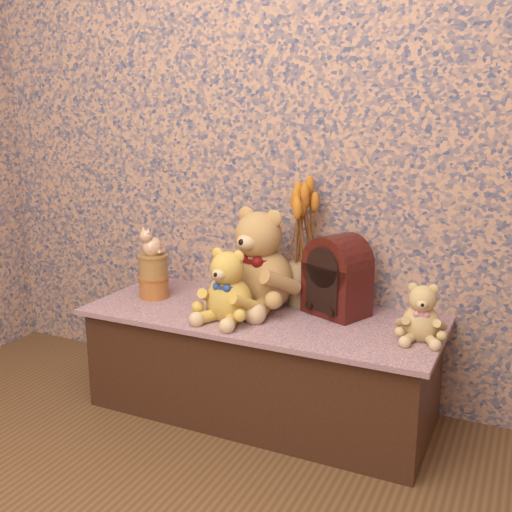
{
  "coord_description": "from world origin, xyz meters",
  "views": [
    {
      "loc": [
        0.93,
        -0.79,
        1.19
      ],
      "look_at": [
        0.0,
        1.17,
        0.66
      ],
      "focal_mm": 42.22,
      "sensor_mm": 36.0,
      "label": 1
    }
  ],
  "objects_px": {
    "teddy_medium": "(229,282)",
    "cathedral_radio": "(337,275)",
    "teddy_large": "(261,254)",
    "ceramic_vase": "(301,284)",
    "cat_figurine": "(152,241)",
    "teddy_small": "(422,309)",
    "biscuit_tin_lower": "(154,287)"
  },
  "relations": [
    {
      "from": "teddy_medium",
      "to": "cathedral_radio",
      "type": "relative_size",
      "value": 0.94
    },
    {
      "from": "teddy_large",
      "to": "cathedral_radio",
      "type": "bearing_deg",
      "value": 17.55
    },
    {
      "from": "ceramic_vase",
      "to": "cat_figurine",
      "type": "xyz_separation_m",
      "value": [
        -0.6,
        -0.17,
        0.16
      ]
    },
    {
      "from": "teddy_medium",
      "to": "cathedral_radio",
      "type": "bearing_deg",
      "value": 39.11
    },
    {
      "from": "teddy_medium",
      "to": "cathedral_radio",
      "type": "height_order",
      "value": "cathedral_radio"
    },
    {
      "from": "teddy_large",
      "to": "ceramic_vase",
      "type": "xyz_separation_m",
      "value": [
        0.14,
        0.08,
        -0.13
      ]
    },
    {
      "from": "cathedral_radio",
      "to": "ceramic_vase",
      "type": "xyz_separation_m",
      "value": [
        -0.16,
        0.05,
        -0.07
      ]
    },
    {
      "from": "cathedral_radio",
      "to": "teddy_small",
      "type": "bearing_deg",
      "value": 2.78
    },
    {
      "from": "teddy_large",
      "to": "cathedral_radio",
      "type": "relative_size",
      "value": 1.37
    },
    {
      "from": "teddy_large",
      "to": "cat_figurine",
      "type": "bearing_deg",
      "value": -158.04
    },
    {
      "from": "teddy_large",
      "to": "cathedral_radio",
      "type": "height_order",
      "value": "teddy_large"
    },
    {
      "from": "teddy_small",
      "to": "biscuit_tin_lower",
      "type": "xyz_separation_m",
      "value": [
        -1.1,
        0.0,
        -0.06
      ]
    },
    {
      "from": "ceramic_vase",
      "to": "cat_figurine",
      "type": "relative_size",
      "value": 1.42
    },
    {
      "from": "teddy_large",
      "to": "teddy_medium",
      "type": "xyz_separation_m",
      "value": [
        -0.04,
        -0.2,
        -0.07
      ]
    },
    {
      "from": "cathedral_radio",
      "to": "cat_figurine",
      "type": "xyz_separation_m",
      "value": [
        -0.76,
        -0.13,
        0.09
      ]
    },
    {
      "from": "cathedral_radio",
      "to": "cat_figurine",
      "type": "height_order",
      "value": "cathedral_radio"
    },
    {
      "from": "cat_figurine",
      "to": "ceramic_vase",
      "type": "bearing_deg",
      "value": 34.39
    },
    {
      "from": "biscuit_tin_lower",
      "to": "cathedral_radio",
      "type": "bearing_deg",
      "value": 9.37
    },
    {
      "from": "teddy_small",
      "to": "cathedral_radio",
      "type": "relative_size",
      "value": 0.69
    },
    {
      "from": "teddy_medium",
      "to": "cat_figurine",
      "type": "xyz_separation_m",
      "value": [
        -0.42,
        0.11,
        0.1
      ]
    },
    {
      "from": "teddy_large",
      "to": "teddy_small",
      "type": "relative_size",
      "value": 1.99
    },
    {
      "from": "teddy_small",
      "to": "biscuit_tin_lower",
      "type": "distance_m",
      "value": 1.11
    },
    {
      "from": "teddy_medium",
      "to": "teddy_small",
      "type": "xyz_separation_m",
      "value": [
        0.69,
        0.1,
        -0.04
      ]
    },
    {
      "from": "teddy_large",
      "to": "teddy_medium",
      "type": "relative_size",
      "value": 1.46
    },
    {
      "from": "teddy_small",
      "to": "ceramic_vase",
      "type": "xyz_separation_m",
      "value": [
        -0.51,
        0.18,
        -0.02
      ]
    },
    {
      "from": "biscuit_tin_lower",
      "to": "cat_figurine",
      "type": "relative_size",
      "value": 1.0
    },
    {
      "from": "teddy_small",
      "to": "teddy_large",
      "type": "bearing_deg",
      "value": 161.98
    },
    {
      "from": "teddy_large",
      "to": "cat_figurine",
      "type": "distance_m",
      "value": 0.47
    },
    {
      "from": "biscuit_tin_lower",
      "to": "teddy_large",
      "type": "bearing_deg",
      "value": 11.12
    },
    {
      "from": "ceramic_vase",
      "to": "biscuit_tin_lower",
      "type": "xyz_separation_m",
      "value": [
        -0.6,
        -0.17,
        -0.04
      ]
    },
    {
      "from": "teddy_large",
      "to": "ceramic_vase",
      "type": "relative_size",
      "value": 2.43
    },
    {
      "from": "teddy_large",
      "to": "biscuit_tin_lower",
      "type": "distance_m",
      "value": 0.49
    }
  ]
}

